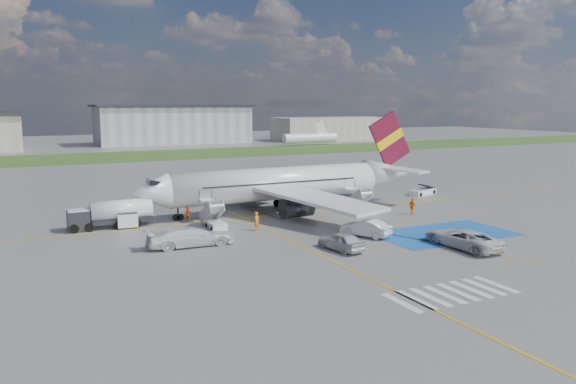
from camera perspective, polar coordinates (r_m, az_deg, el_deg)
name	(u,v)px	position (r m, az deg, el deg)	size (l,w,h in m)	color
ground	(337,236)	(55.46, 4.96, -4.46)	(400.00, 400.00, 0.00)	#60605E
grass_strip	(137,156)	(144.37, -15.07, 3.56)	(400.00, 30.00, 0.01)	#2D4C1E
taxiway_line_main	(283,214)	(65.76, -0.48, -2.29)	(120.00, 0.20, 0.01)	gold
taxiway_line_cross	(348,269)	(44.71, 6.16, -7.77)	(0.20, 60.00, 0.01)	gold
taxiway_line_diag	(283,214)	(65.76, -0.48, -2.29)	(0.20, 60.00, 0.01)	gold
staging_box	(443,234)	(58.20, 15.50, -4.11)	(14.00, 8.00, 0.01)	#1A55A0
crosswalk	(451,293)	(40.56, 16.24, -9.85)	(9.00, 4.00, 0.01)	silver
terminal_centre	(173,125)	(187.43, -11.57, 6.70)	(48.00, 18.00, 12.00)	gray
terminal_east	(330,129)	(202.49, 4.28, 6.44)	(40.00, 16.00, 8.00)	gray
airliner	(287,183)	(67.61, -0.08, 0.93)	(36.81, 32.95, 11.92)	silver
airstairs_fwd	(215,222)	(59.09, -7.40, -3.04)	(1.90, 5.20, 3.60)	silver
airstairs_aft	(363,208)	(67.27, 7.67, -1.58)	(1.90, 5.20, 3.60)	silver
fuel_tanker	(111,216)	(61.42, -17.53, -2.37)	(8.47, 2.41, 2.88)	black
gpu_cart	(128,221)	(60.80, -15.99, -2.85)	(2.12, 1.47, 1.68)	silver
belt_loader	(423,192)	(82.15, 13.53, 0.00)	(5.35, 3.22, 1.55)	silver
car_silver_a	(341,241)	(49.96, 5.43, -5.00)	(1.93, 4.80, 1.64)	#B2B6BA
car_silver_b	(366,228)	(55.38, 7.88, -3.65)	(1.74, 4.99, 1.64)	#B1B3B9
van_white_a	(463,235)	(53.02, 17.33, -4.21)	(2.78, 6.03, 2.26)	silver
van_white_b	(191,234)	(51.80, -9.87, -4.19)	(2.43, 5.99, 2.35)	silver
crew_fwd	(257,221)	(57.43, -3.18, -2.97)	(0.71, 0.47, 1.95)	orange
crew_nose	(188,214)	(62.56, -10.17, -2.24)	(0.81, 0.63, 1.67)	orange
crew_aft	(412,206)	(67.27, 12.52, -1.41)	(1.13, 0.47, 1.94)	orange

